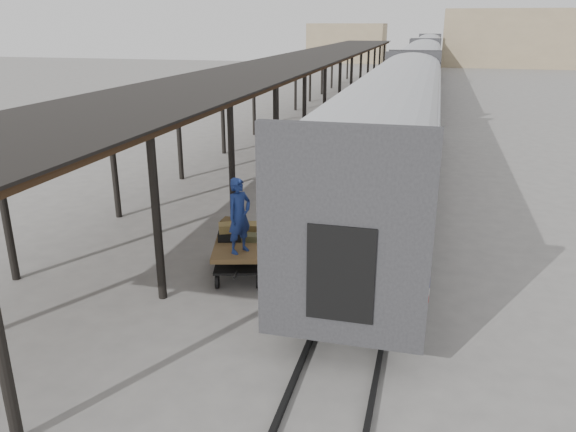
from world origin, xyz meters
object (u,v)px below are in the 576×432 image
at_px(luggage_tug, 324,130).
at_px(pedestrian, 287,148).
at_px(porter, 239,216).
at_px(baggage_cart, 240,249).

height_order(luggage_tug, pedestrian, pedestrian).
height_order(luggage_tug, porter, porter).
height_order(baggage_cart, luggage_tug, luggage_tug).
height_order(porter, pedestrian, porter).
distance_m(luggage_tug, pedestrian, 5.95).
relative_size(baggage_cart, porter, 1.41).
xyz_separation_m(baggage_cart, porter, (0.25, -0.65, 1.15)).
relative_size(luggage_tug, porter, 0.85).
distance_m(luggage_tug, porter, 18.00).
bearing_deg(baggage_cart, porter, -84.05).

